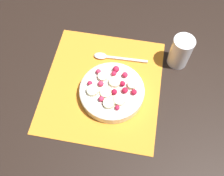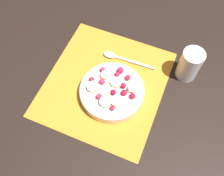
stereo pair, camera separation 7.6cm
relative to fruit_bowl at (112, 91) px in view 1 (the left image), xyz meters
The scene contains 5 objects.
ground_plane 0.05m from the fruit_bowl, 51.13° to the left, with size 3.00×3.00×0.00m, color black.
placemat 0.05m from the fruit_bowl, 51.13° to the left, with size 0.41×0.37×0.01m.
fruit_bowl is the anchor object (origin of this frame).
spoon 0.14m from the fruit_bowl, 13.66° to the left, with size 0.03×0.19×0.01m.
drinking_glass 0.26m from the fruit_bowl, 49.80° to the right, with size 0.07×0.07×0.11m.
Camera 1 is at (-0.38, -0.10, 0.72)m, focal length 40.00 mm.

